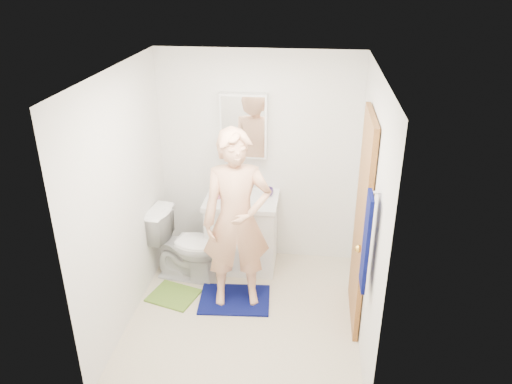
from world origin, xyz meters
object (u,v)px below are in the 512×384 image
Objects in this scene: soap_dispenser at (217,191)px; man at (237,221)px; toothbrush_cup at (268,192)px; medicine_cabinet at (244,126)px; vanity_cabinet at (242,234)px; towel at (366,242)px; toilet at (187,245)px.

soap_dispenser is 0.10× the size of man.
toothbrush_cup is at bearing 13.60° from soap_dispenser.
vanity_cabinet is at bearing -90.00° from medicine_cabinet.
toothbrush_cup is at bearing 119.45° from towel.
toilet is at bearing 136.85° from man.
toothbrush_cup is (-0.90, 1.59, -0.36)m from towel.
toilet is 1.05m from toothbrush_cup.
toothbrush_cup is (0.84, 0.40, 0.49)m from toilet.
toilet is at bearing -136.82° from medicine_cabinet.
vanity_cabinet is at bearing 83.10° from man.
man is (0.61, -0.38, 0.53)m from toilet.
vanity_cabinet is 1.00× the size of towel.
vanity_cabinet is at bearing 6.02° from soap_dispenser.
vanity_cabinet is 2.08m from towel.
towel is 0.44× the size of man.
medicine_cabinet is at bearing 44.08° from soap_dispenser.
towel reaches higher than toilet.
man is (-1.13, 0.81, -0.32)m from towel.
towel is (1.18, -1.71, -0.35)m from medicine_cabinet.
man reaches higher than soap_dispenser.
toothbrush_cup reaches higher than toilet.
soap_dispenser is at bearing -135.92° from medicine_cabinet.
towel is (1.18, -1.48, 0.85)m from vanity_cabinet.
medicine_cabinet reaches higher than vanity_cabinet.
medicine_cabinet is 0.76m from soap_dispenser.
vanity_cabinet is 0.63m from toilet.
medicine_cabinet is at bearing 156.83° from toothbrush_cup.
medicine_cabinet is 0.77m from toothbrush_cup.
vanity_cabinet is 4.55× the size of soap_dispenser.
toothbrush_cup is at bearing -56.67° from toilet.
medicine_cabinet is 3.98× the size of soap_dispenser.
vanity_cabinet is at bearing -54.10° from toilet.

